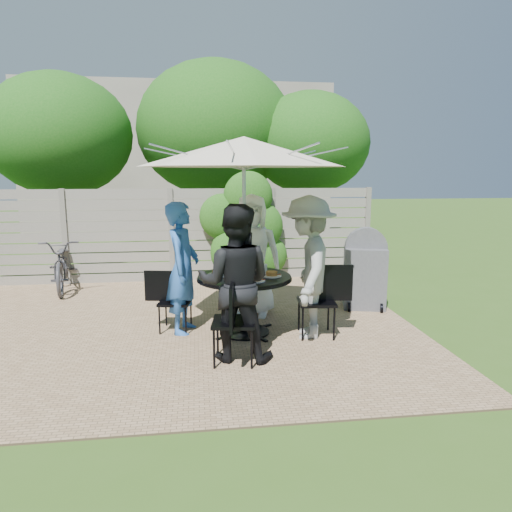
{
  "coord_description": "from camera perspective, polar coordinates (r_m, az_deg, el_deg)",
  "views": [
    {
      "loc": [
        0.5,
        -6.02,
        2.15
      ],
      "look_at": [
        1.29,
        0.01,
        1.03
      ],
      "focal_mm": 32.0,
      "sensor_mm": 36.0,
      "label": 1
    }
  ],
  "objects": [
    {
      "name": "chair_back",
      "position": [
        7.07,
        -0.42,
        -4.83
      ],
      "size": [
        0.57,
        0.73,
        0.96
      ],
      "rotation": [
        0.0,
        0.0,
        4.44
      ],
      "color": "black",
      "rests_on": "ground"
    },
    {
      "name": "chair_left",
      "position": [
        6.35,
        -10.16,
        -7.08
      ],
      "size": [
        0.64,
        0.48,
        0.85
      ],
      "rotation": [
        0.0,
        0.0,
        6.1
      ],
      "color": "black",
      "rests_on": "ground"
    },
    {
      "name": "plate_left",
      "position": [
        6.07,
        -4.83,
        -2.16
      ],
      "size": [
        0.26,
        0.26,
        0.06
      ],
      "color": "white",
      "rests_on": "patio_table"
    },
    {
      "name": "bbq_grill",
      "position": [
        7.42,
        13.44,
        -1.95
      ],
      "size": [
        0.74,
        0.64,
        1.31
      ],
      "rotation": [
        0.0,
        0.0,
        -0.25
      ],
      "color": "#59595E",
      "rests_on": "ground"
    },
    {
      "name": "bicycle",
      "position": [
        9.12,
        -22.93,
        -0.9
      ],
      "size": [
        0.97,
        1.95,
        0.98
      ],
      "primitive_type": "imported",
      "rotation": [
        0.0,
        0.0,
        0.18
      ],
      "color": "#333338",
      "rests_on": "ground"
    },
    {
      "name": "person_right",
      "position": [
        5.94,
        6.51,
        -1.46
      ],
      "size": [
        0.95,
        1.33,
        1.87
      ],
      "primitive_type": "imported",
      "rotation": [
        0.0,
        0.0,
        4.48
      ],
      "color": "#9B9C98",
      "rests_on": "ground"
    },
    {
      "name": "glass_front",
      "position": [
        5.74,
        -0.75,
        -2.39
      ],
      "size": [
        0.07,
        0.07,
        0.14
      ],
      "primitive_type": "cylinder",
      "color": "silver",
      "rests_on": "patio_table"
    },
    {
      "name": "plate_right",
      "position": [
        5.98,
        1.97,
        -2.32
      ],
      "size": [
        0.26,
        0.26,
        0.06
      ],
      "color": "white",
      "rests_on": "patio_table"
    },
    {
      "name": "plate_back",
      "position": [
        6.36,
        -1.04,
        -1.53
      ],
      "size": [
        0.26,
        0.26,
        0.06
      ],
      "color": "white",
      "rests_on": "patio_table"
    },
    {
      "name": "glass_right",
      "position": [
        6.08,
        1.1,
        -1.66
      ],
      "size": [
        0.07,
        0.07,
        0.14
      ],
      "primitive_type": "cylinder",
      "color": "silver",
      "rests_on": "patio_table"
    },
    {
      "name": "umbrella",
      "position": [
        5.87,
        -1.53,
        12.89
      ],
      "size": [
        3.22,
        3.22,
        2.59
      ],
      "rotation": [
        0.0,
        0.0,
        -0.23
      ],
      "color": "silver",
      "rests_on": "ground"
    },
    {
      "name": "person_front",
      "position": [
        5.19,
        -2.63,
        -3.44
      ],
      "size": [
        1.01,
        0.87,
        1.81
      ],
      "primitive_type": "imported",
      "rotation": [
        0.0,
        0.0,
        2.91
      ],
      "color": "black",
      "rests_on": "ground"
    },
    {
      "name": "person_back",
      "position": [
        6.8,
        -0.56,
        0.01
      ],
      "size": [
        1.01,
        0.78,
        1.84
      ],
      "primitive_type": "imported",
      "rotation": [
        0.0,
        0.0,
        6.05
      ],
      "color": "white",
      "rests_on": "ground"
    },
    {
      "name": "person_left",
      "position": [
        6.16,
        -9.14,
        -1.53
      ],
      "size": [
        0.56,
        0.73,
        1.77
      ],
      "primitive_type": "imported",
      "rotation": [
        0.0,
        0.0,
        7.62
      ],
      "color": "blue",
      "rests_on": "ground"
    },
    {
      "name": "coffee_cup",
      "position": [
        6.21,
        -0.28,
        -1.5
      ],
      "size": [
        0.08,
        0.08,
        0.12
      ],
      "primitive_type": "cylinder",
      "color": "#C6B293",
      "rests_on": "patio_table"
    },
    {
      "name": "backyard_envelope",
      "position": [
        16.33,
        -9.07,
        11.89
      ],
      "size": [
        60.0,
        60.0,
        5.0
      ],
      "color": "#35561B",
      "rests_on": "ground"
    },
    {
      "name": "patio_table",
      "position": [
        6.08,
        -1.44,
        -4.71
      ],
      "size": [
        1.48,
        1.48,
        0.81
      ],
      "rotation": [
        0.0,
        0.0,
        -0.23
      ],
      "color": "black",
      "rests_on": "ground"
    },
    {
      "name": "plate_front",
      "position": [
        5.66,
        -1.92,
        -3.03
      ],
      "size": [
        0.26,
        0.26,
        0.06
      ],
      "color": "white",
      "rests_on": "patio_table"
    },
    {
      "name": "chair_right",
      "position": [
        6.11,
        7.67,
        -7.36
      ],
      "size": [
        0.72,
        0.51,
        0.97
      ],
      "rotation": [
        0.0,
        0.0,
        3.04
      ],
      "color": "black",
      "rests_on": "ground"
    },
    {
      "name": "plate_extra",
      "position": [
        5.7,
        -0.04,
        -2.94
      ],
      "size": [
        0.24,
        0.24,
        0.06
      ],
      "color": "white",
      "rests_on": "patio_table"
    },
    {
      "name": "glass_left",
      "position": [
        5.94,
        -4.07,
        -1.97
      ],
      "size": [
        0.07,
        0.07,
        0.14
      ],
      "primitive_type": "cylinder",
      "color": "silver",
      "rests_on": "patio_table"
    },
    {
      "name": "chair_front",
      "position": [
        5.24,
        -2.79,
        -10.25
      ],
      "size": [
        0.54,
        0.74,
        0.99
      ],
      "rotation": [
        0.0,
        0.0,
        1.43
      ],
      "color": "black",
      "rests_on": "ground"
    },
    {
      "name": "syrup_jug",
      "position": [
        6.06,
        -1.96,
        -1.61
      ],
      "size": [
        0.09,
        0.09,
        0.16
      ],
      "primitive_type": "cylinder",
      "color": "#59280C",
      "rests_on": "patio_table"
    }
  ]
}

